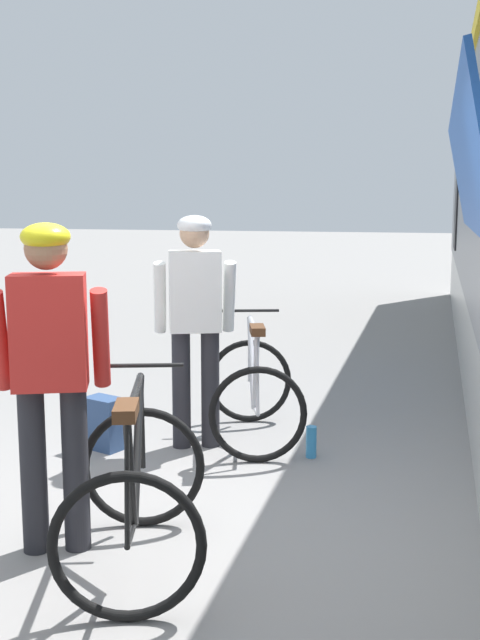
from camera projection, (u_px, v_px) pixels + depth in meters
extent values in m
plane|color=gray|center=(166.00, 542.00, 4.23)|extent=(80.00, 80.00, 0.00)
cube|color=#2356B2|center=(473.00, 209.00, 6.10)|extent=(0.39, 5.20, 1.67)
cube|color=black|center=(479.00, 146.00, 5.38)|extent=(0.04, 1.10, 0.80)
cube|color=black|center=(458.00, 175.00, 11.86)|extent=(0.03, 1.10, 2.29)
cylinder|color=#232328|center=(34.00, 471.00, 4.07)|extent=(0.14, 0.14, 0.90)
cylinder|color=#232328|center=(76.00, 469.00, 4.09)|extent=(0.14, 0.14, 0.90)
cube|color=red|center=(49.00, 332.00, 3.96)|extent=(0.44, 0.36, 0.60)
cylinder|color=red|center=(101.00, 338.00, 4.04)|extent=(0.18, 0.27, 0.56)
sphere|color=#9E7051|center=(46.00, 249.00, 3.89)|extent=(0.22, 0.22, 0.22)
ellipsoid|color=yellow|center=(45.00, 237.00, 3.89)|extent=(0.34, 0.35, 0.14)
cylinder|color=#232328|center=(181.00, 390.00, 5.79)|extent=(0.14, 0.14, 0.90)
cylinder|color=#232328|center=(210.00, 389.00, 5.82)|extent=(0.14, 0.14, 0.90)
cube|color=white|center=(195.00, 291.00, 5.69)|extent=(0.44, 0.36, 0.60)
cylinder|color=white|center=(160.00, 298.00, 5.70)|extent=(0.18, 0.27, 0.56)
cylinder|color=white|center=(229.00, 297.00, 5.76)|extent=(0.18, 0.27, 0.56)
sphere|color=tan|center=(194.00, 233.00, 5.62)|extent=(0.22, 0.22, 0.22)
ellipsoid|color=white|center=(194.00, 225.00, 5.61)|extent=(0.33, 0.35, 0.14)
torus|color=black|center=(143.00, 467.00, 4.39)|extent=(0.69, 0.26, 0.71)
torus|color=black|center=(127.00, 547.00, 3.38)|extent=(0.69, 0.26, 0.71)
cylinder|color=black|center=(137.00, 446.00, 4.00)|extent=(0.24, 0.63, 0.63)
cylinder|color=black|center=(134.00, 395.00, 3.83)|extent=(0.30, 0.82, 0.04)
cylinder|color=black|center=(131.00, 475.00, 3.58)|extent=(0.12, 0.27, 0.62)
cylinder|color=black|center=(131.00, 535.00, 3.56)|extent=(0.14, 0.35, 0.08)
cylinder|color=black|center=(127.00, 483.00, 3.40)|extent=(0.07, 0.14, 0.56)
cylinder|color=black|center=(142.00, 422.00, 4.32)|extent=(0.06, 0.09, 0.55)
cylinder|color=black|center=(140.00, 365.00, 4.24)|extent=(0.46, 0.17, 0.02)
cube|color=#4C2D19|center=(126.00, 411.00, 3.38)|extent=(0.17, 0.26, 0.06)
torus|color=black|center=(250.00, 381.00, 6.46)|extent=(0.69, 0.26, 0.71)
torus|color=black|center=(258.00, 415.00, 5.46)|extent=(0.69, 0.26, 0.71)
cylinder|color=silver|center=(252.00, 361.00, 6.07)|extent=(0.23, 0.63, 0.63)
cylinder|color=silver|center=(253.00, 326.00, 5.91)|extent=(0.29, 0.82, 0.04)
cylinder|color=silver|center=(256.00, 373.00, 5.65)|extent=(0.12, 0.27, 0.62)
cylinder|color=silver|center=(256.00, 411.00, 5.64)|extent=(0.13, 0.35, 0.08)
cylinder|color=silver|center=(258.00, 375.00, 5.47)|extent=(0.06, 0.14, 0.56)
cylinder|color=silver|center=(250.00, 350.00, 6.40)|extent=(0.05, 0.09, 0.55)
cylinder|color=black|center=(250.00, 311.00, 6.32)|extent=(0.47, 0.16, 0.02)
cube|color=#4C2D19|center=(257.00, 330.00, 5.45)|extent=(0.17, 0.26, 0.06)
cube|color=navy|center=(104.00, 423.00, 5.78)|extent=(0.33, 0.27, 0.40)
cylinder|color=#338CCC|center=(311.00, 442.00, 5.60)|extent=(0.08, 0.08, 0.23)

